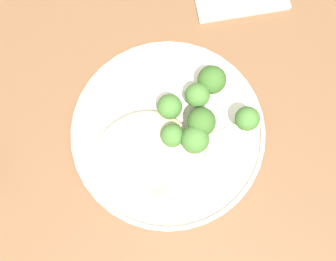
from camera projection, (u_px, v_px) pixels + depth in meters
name	position (u px, v px, depth m)	size (l,w,h in m)	color
ground	(173.00, 175.00, 1.39)	(6.00, 6.00, 0.00)	#2D2B28
wooden_dining_table	(177.00, 124.00, 0.75)	(1.40, 1.00, 0.74)	brown
dinner_plate	(168.00, 132.00, 0.65)	(0.29, 0.29, 0.02)	beige
noodle_bed	(142.00, 151.00, 0.63)	(0.14, 0.12, 0.03)	beige
seared_scallop_rear_pale	(143.00, 151.00, 0.63)	(0.03, 0.03, 0.02)	#DBB77A
seared_scallop_right_edge	(158.00, 187.00, 0.62)	(0.03, 0.03, 0.02)	beige
seared_scallop_half_hidden	(136.00, 170.00, 0.63)	(0.03, 0.03, 0.01)	beige
seared_scallop_left_edge	(115.00, 169.00, 0.63)	(0.02, 0.02, 0.01)	#E5C689
broccoli_floret_right_tilted	(201.00, 122.00, 0.61)	(0.04, 0.04, 0.06)	#89A356
broccoli_floret_rear_charred	(172.00, 136.00, 0.61)	(0.03, 0.03, 0.05)	#89A356
broccoli_floret_small_sprig	(170.00, 107.00, 0.63)	(0.04, 0.04, 0.05)	#7A994C
broccoli_floret_left_leaning	(212.00, 80.00, 0.64)	(0.04, 0.04, 0.05)	#89A356
broccoli_floret_center_pile	(198.00, 96.00, 0.63)	(0.04, 0.04, 0.05)	#89A356
broccoli_floret_tall_stalk	(193.00, 140.00, 0.61)	(0.04, 0.04, 0.06)	#89A356
broccoli_floret_split_head	(247.00, 119.00, 0.62)	(0.04, 0.04, 0.06)	#89A356
onion_sliver_long_sliver	(200.00, 138.00, 0.64)	(0.04, 0.01, 0.00)	silver
onion_sliver_curled_piece	(216.00, 133.00, 0.65)	(0.05, 0.01, 0.00)	silver
onion_sliver_pale_crescent	(205.00, 160.00, 0.64)	(0.04, 0.01, 0.00)	silver
onion_sliver_short_strip	(193.00, 94.00, 0.66)	(0.06, 0.01, 0.00)	silver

